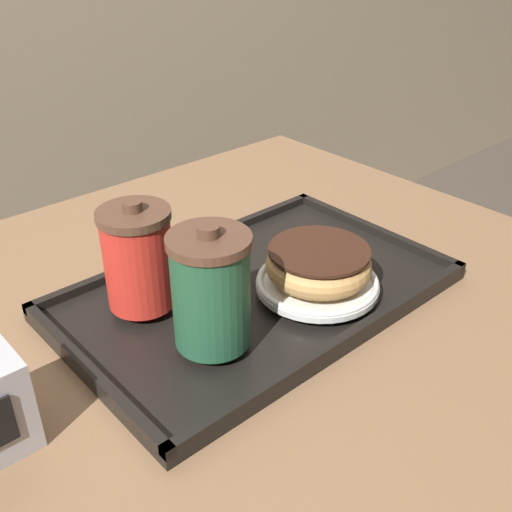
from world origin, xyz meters
TOP-DOWN VIEW (x-y plane):
  - cafe_table at (0.00, 0.00)m, footprint 1.03×0.88m
  - serving_tray at (0.04, -0.01)m, footprint 0.49×0.31m
  - coffee_cup_front at (-0.07, -0.07)m, footprint 0.09×0.09m
  - coffee_cup_rear at (-0.09, 0.05)m, footprint 0.09×0.09m
  - plate_with_chocolate_donut at (0.09, -0.07)m, footprint 0.16×0.16m
  - donut_chocolate_glazed at (0.09, -0.07)m, footprint 0.13×0.13m
  - spoon at (0.09, 0.10)m, footprint 0.13×0.08m

SIDE VIEW (x-z plane):
  - cafe_table at x=0.00m, z-range 0.21..0.96m
  - serving_tray at x=0.04m, z-range 0.75..0.78m
  - spoon at x=0.09m, z-range 0.78..0.79m
  - plate_with_chocolate_donut at x=0.09m, z-range 0.78..0.79m
  - donut_chocolate_glazed at x=0.09m, z-range 0.79..0.84m
  - coffee_cup_rear at x=-0.09m, z-range 0.78..0.91m
  - coffee_cup_front at x=-0.07m, z-range 0.78..0.92m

